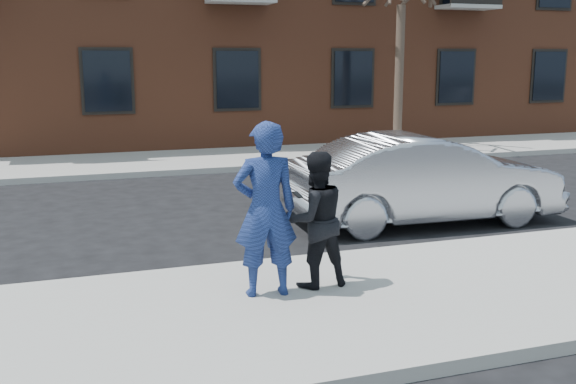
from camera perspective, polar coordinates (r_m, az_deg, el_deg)
name	(u,v)px	position (r m, az deg, el deg)	size (l,w,h in m)	color
ground	(488,286)	(9.10, 16.61, -7.62)	(100.00, 100.00, 0.00)	black
near_sidewalk	(501,286)	(8.89, 17.57, -7.63)	(50.00, 3.50, 0.15)	gray
near_curb	(427,248)	(10.31, 11.66, -4.69)	(50.00, 0.10, 0.15)	#999691
far_sidewalk	(250,158)	(19.12, -3.20, 2.93)	(50.00, 3.50, 0.15)	gray
far_curb	(269,167)	(17.41, -1.59, 2.10)	(50.00, 0.10, 0.15)	#999691
silver_sedan	(425,179)	(11.98, 11.51, 1.05)	(1.66, 4.77, 1.57)	#999BA3
man_hoodie	(265,210)	(7.72, -1.93, -1.49)	(0.79, 0.57, 2.04)	navy
man_peacoat	(315,220)	(8.07, 2.31, -2.35)	(0.85, 0.69, 1.65)	black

